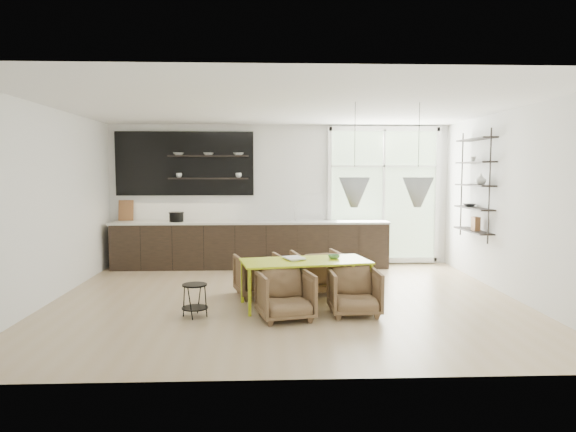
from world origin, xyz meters
The scene contains 11 objects.
room centered at (0.58, 1.10, 1.46)m, with size 7.02×6.01×2.91m.
kitchen_run centered at (-0.70, 2.69, 0.60)m, with size 5.54×0.69×2.75m.
right_shelving centered at (3.36, 1.17, 1.65)m, with size 0.26×1.22×1.90m.
dining_table centered at (0.28, -0.35, 0.62)m, with size 1.94×1.13×0.66m.
armchair_back_left centered at (-0.40, 0.27, 0.33)m, with size 0.70×0.72×0.65m, color brown.
armchair_back_right centered at (0.52, 0.43, 0.34)m, with size 0.73×0.75×0.68m, color brown.
armchair_front_left centered at (-0.04, -1.02, 0.32)m, with size 0.68×0.70×0.64m, color brown.
armchair_front_right centered at (0.91, -0.85, 0.31)m, with size 0.66×0.68×0.62m, color brown.
wire_stool centered at (-1.24, -0.87, 0.29)m, with size 0.35×0.35×0.45m.
table_book centered at (0.00, -0.30, 0.68)m, with size 0.25×0.34×0.03m, color white.
table_bowl centered at (0.71, -0.21, 0.69)m, with size 0.18×0.18×0.06m, color #578D59.
Camera 1 is at (-0.27, -7.64, 1.95)m, focal length 32.00 mm.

